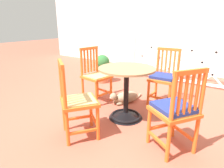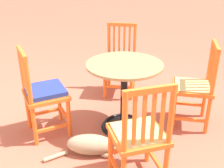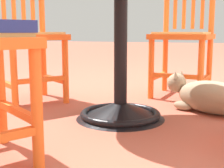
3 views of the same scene
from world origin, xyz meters
TOP-DOWN VIEW (x-y plane):
  - ground_plane at (0.00, 0.00)m, footprint 24.00×24.00m
  - cafe_table at (0.11, 0.06)m, footprint 0.76×0.76m
  - orange_chair_facing_out at (-0.12, -0.65)m, footprint 0.56×0.56m
  - orange_chair_near_fence at (0.88, -0.26)m, footprint 0.55×0.55m
  - orange_chair_by_planter at (0.35, 0.83)m, footprint 0.41×0.41m
  - orange_chair_at_corner at (-0.64, 0.30)m, footprint 0.45×0.45m
  - tabby_cat at (-0.18, 0.50)m, footprint 0.38×0.72m

SIDE VIEW (x-z plane):
  - ground_plane at x=0.00m, z-range 0.00..0.00m
  - tabby_cat at x=-0.18m, z-range -0.02..0.21m
  - cafe_table at x=0.11m, z-range -0.08..0.65m
  - orange_chair_facing_out at x=-0.12m, z-range -0.02..0.89m
  - orange_chair_at_corner at x=-0.64m, z-range -0.02..0.89m
  - orange_chair_near_fence at x=0.88m, z-range -0.01..0.90m
  - orange_chair_by_planter at x=0.35m, z-range -0.01..0.90m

